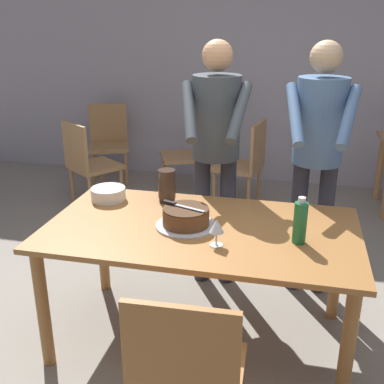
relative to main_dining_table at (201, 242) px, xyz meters
The scene contains 16 objects.
ground_plane 0.65m from the main_dining_table, ahead, with size 14.00×14.00×0.00m, color gray.
back_wall 3.23m from the main_dining_table, 90.00° to the left, with size 10.00×0.12×2.70m, color #ADA8B2.
main_dining_table is the anchor object (origin of this frame).
cake_on_platter 0.17m from the main_dining_table, behind, with size 0.34×0.34×0.11m.
cake_knife 0.26m from the main_dining_table, behind, with size 0.26×0.11×0.02m.
plate_stack 0.73m from the main_dining_table, 157.81° to the left, with size 0.22×0.22×0.08m.
wine_glass_near 0.31m from the main_dining_table, 59.19° to the right, with size 0.08×0.08×0.14m.
water_bottle 0.58m from the main_dining_table, ahead, with size 0.07×0.07×0.25m.
hurricane_lamp 0.48m from the main_dining_table, 131.84° to the left, with size 0.11×0.11×0.21m.
person_cutting_cake 0.81m from the main_dining_table, 94.03° to the left, with size 0.47×0.56×1.72m.
person_standing_beside 1.04m from the main_dining_table, 49.45° to the left, with size 0.47×0.55×1.72m.
chair_near_side 0.88m from the main_dining_table, 81.60° to the right, with size 0.46×0.46×0.90m.
background_chair_0 2.38m from the main_dining_table, 130.44° to the left, with size 0.61×0.61×0.90m.
background_chair_1 2.17m from the main_dining_table, 90.27° to the left, with size 0.51×0.51×0.90m.
background_chair_2 2.53m from the main_dining_table, 104.93° to the left, with size 0.57×0.57×0.90m.
background_chair_3 3.16m from the main_dining_table, 122.06° to the left, with size 0.57×0.57×0.90m.
Camera 1 is at (0.49, -2.32, 1.84)m, focal length 43.74 mm.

